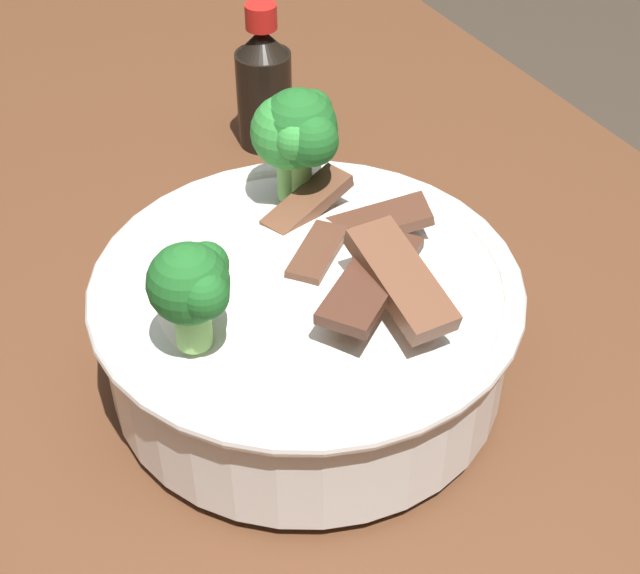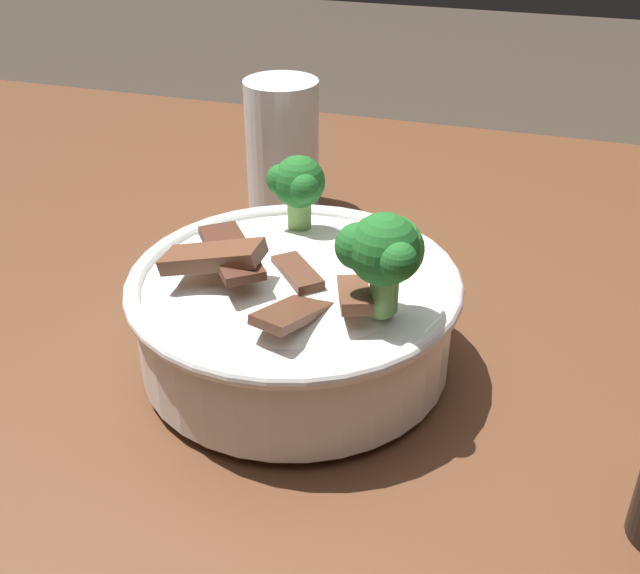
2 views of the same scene
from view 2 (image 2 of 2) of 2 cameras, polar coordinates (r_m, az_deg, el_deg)
The scene contains 3 objects.
dining_table at distance 0.72m, azimuth -0.39°, elevation -8.09°, with size 1.35×0.89×0.76m.
rice_bowl at distance 0.53m, azimuth -1.66°, elevation -1.29°, with size 0.23×0.23×0.14m.
drinking_glass at distance 0.78m, azimuth -2.80°, elevation 9.97°, with size 0.07×0.07×0.13m.
Camera 2 is at (-0.17, 0.53, 1.10)m, focal length 43.12 mm.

